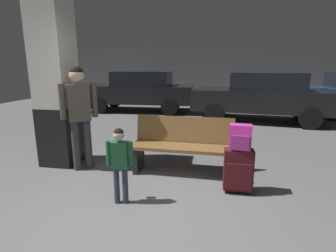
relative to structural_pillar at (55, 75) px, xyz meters
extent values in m
cube|color=slate|center=(1.77, 2.26, -1.60)|extent=(18.00, 18.00, 0.10)
cube|color=#565658|center=(1.77, 11.12, -0.15)|extent=(18.00, 0.12, 2.80)
cube|color=black|center=(0.00, 0.00, -1.05)|extent=(0.57, 0.57, 1.00)
cube|color=silver|center=(0.00, 0.00, 0.51)|extent=(0.56, 0.56, 2.12)
cube|color=brown|center=(2.16, -0.12, -1.11)|extent=(1.61, 0.47, 0.05)
cube|color=brown|center=(2.16, 0.13, -0.87)|extent=(1.60, 0.14, 0.42)
cube|color=black|center=(1.44, -0.11, -1.34)|extent=(0.09, 0.40, 0.41)
cube|color=black|center=(2.88, -0.14, -1.34)|extent=(0.09, 0.40, 0.41)
cube|color=#471419|center=(2.98, -0.59, -1.22)|extent=(0.38, 0.21, 0.56)
cube|color=#471419|center=(2.98, -0.70, -1.28)|extent=(0.34, 0.03, 0.36)
cube|color=#A5A5AA|center=(2.98, -0.51, -0.95)|extent=(0.14, 0.03, 0.02)
cylinder|color=black|center=(2.82, -0.51, -1.52)|extent=(0.02, 0.04, 0.04)
cylinder|color=black|center=(3.14, -0.50, -1.52)|extent=(0.02, 0.04, 0.04)
cube|color=#D833A5|center=(2.98, -0.59, -0.77)|extent=(0.29, 0.19, 0.34)
cube|color=#8E2B70|center=(2.97, -0.69, -0.82)|extent=(0.23, 0.05, 0.19)
cylinder|color=black|center=(2.98, -0.59, -0.61)|extent=(0.06, 0.03, 0.02)
cylinder|color=#33384C|center=(1.58, -1.15, -1.31)|extent=(0.07, 0.07, 0.47)
cylinder|color=#33384C|center=(1.47, -1.16, -1.31)|extent=(0.07, 0.07, 0.47)
cube|color=#1E5933|center=(1.52, -1.15, -0.91)|extent=(0.20, 0.14, 0.33)
cylinder|color=#1E5933|center=(1.66, -1.14, -0.90)|extent=(0.05, 0.05, 0.32)
cylinder|color=#1E5933|center=(1.39, -1.17, -0.90)|extent=(0.05, 0.05, 0.32)
sphere|color=beige|center=(1.52, -1.15, -0.66)|extent=(0.13, 0.13, 0.13)
sphere|color=black|center=(1.52, -1.15, -0.64)|extent=(0.12, 0.12, 0.12)
cylinder|color=#E5D84C|center=(1.44, -1.07, -0.90)|extent=(0.06, 0.06, 0.10)
cylinder|color=red|center=(1.44, -1.07, -0.82)|extent=(0.01, 0.01, 0.06)
cylinder|color=#38383D|center=(0.58, -0.15, -1.14)|extent=(0.12, 0.12, 0.82)
cylinder|color=#38383D|center=(0.42, -0.26, -1.14)|extent=(0.12, 0.12, 0.82)
cube|color=#4C473D|center=(0.50, -0.20, -0.43)|extent=(0.39, 0.36, 0.58)
cylinder|color=#4C473D|center=(0.70, -0.06, -0.40)|extent=(0.10, 0.10, 0.55)
cylinder|color=#4C473D|center=(0.31, -0.34, -0.40)|extent=(0.10, 0.10, 0.55)
sphere|color=beige|center=(0.50, -0.20, 0.00)|extent=(0.23, 0.23, 0.23)
sphere|color=black|center=(0.50, -0.20, 0.03)|extent=(0.21, 0.21, 0.21)
cylinder|color=black|center=(6.44, 6.51, -1.25)|extent=(0.60, 0.20, 0.60)
cylinder|color=black|center=(6.44, 4.91, -1.25)|extent=(0.60, 0.20, 0.60)
cube|color=black|center=(-0.24, 5.62, -0.88)|extent=(4.15, 1.83, 0.64)
cube|color=black|center=(-0.09, 5.62, -0.30)|extent=(2.15, 1.61, 0.52)
cylinder|color=black|center=(-1.51, 4.77, -1.25)|extent=(0.61, 0.22, 0.60)
cylinder|color=black|center=(-1.57, 6.37, -1.25)|extent=(0.61, 0.22, 0.60)
cylinder|color=black|center=(1.08, 4.86, -1.25)|extent=(0.61, 0.22, 0.60)
cylinder|color=black|center=(1.03, 6.46, -1.25)|extent=(0.61, 0.22, 0.60)
cube|color=black|center=(4.04, 4.47, -0.88)|extent=(4.28, 2.20, 0.64)
cube|color=black|center=(4.18, 4.45, -0.30)|extent=(2.28, 1.79, 0.52)
cylinder|color=black|center=(2.65, 3.84, -1.25)|extent=(0.62, 0.27, 0.60)
cylinder|color=black|center=(2.85, 5.42, -1.25)|extent=(0.62, 0.27, 0.60)
cylinder|color=black|center=(5.23, 3.51, -1.25)|extent=(0.62, 0.27, 0.60)
cylinder|color=black|center=(5.43, 5.10, -1.25)|extent=(0.62, 0.27, 0.60)
camera|label=1|loc=(2.62, -3.94, 0.12)|focal=27.44mm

